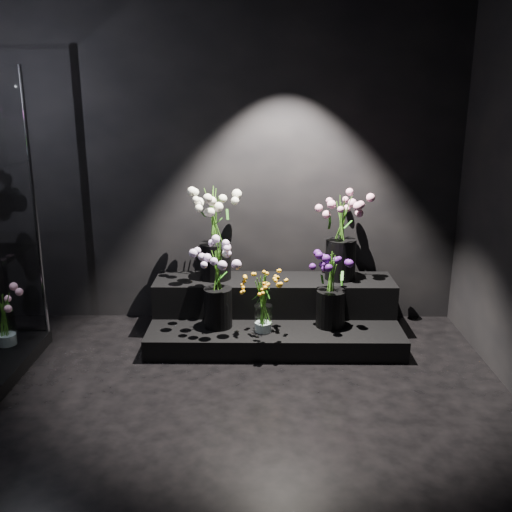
{
  "coord_description": "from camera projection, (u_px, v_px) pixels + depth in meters",
  "views": [
    {
      "loc": [
        0.31,
        -2.83,
        1.95
      ],
      "look_at": [
        0.27,
        1.2,
        0.8
      ],
      "focal_mm": 40.0,
      "sensor_mm": 36.0,
      "label": 1
    }
  ],
  "objects": [
    {
      "name": "bouquet_case_base_pink",
      "position": [
        4.0,
        318.0,
        4.3
      ],
      "size": [
        0.33,
        0.33,
        0.42
      ],
      "rotation": [
        0.0,
        0.0,
        0.06
      ],
      "color": "white",
      "rests_on": "display_case"
    },
    {
      "name": "bouquet_lilac",
      "position": [
        217.0,
        277.0,
        4.41
      ],
      "size": [
        0.5,
        0.5,
        0.67
      ],
      "rotation": [
        0.0,
        0.0,
        0.32
      ],
      "color": "black",
      "rests_on": "display_riser"
    },
    {
      "name": "bouquet_purple",
      "position": [
        331.0,
        286.0,
        4.44
      ],
      "size": [
        0.31,
        0.31,
        0.6
      ],
      "rotation": [
        0.0,
        0.0,
        -0.01
      ],
      "color": "black",
      "rests_on": "display_riser"
    },
    {
      "name": "bouquet_orange_bells",
      "position": [
        263.0,
        302.0,
        4.36
      ],
      "size": [
        0.33,
        0.33,
        0.47
      ],
      "rotation": [
        0.0,
        0.0,
        0.24
      ],
      "color": "white",
      "rests_on": "display_riser"
    },
    {
      "name": "wall_back",
      "position": [
        225.0,
        161.0,
        4.8
      ],
      "size": [
        4.0,
        0.0,
        4.0
      ],
      "primitive_type": "plane",
      "rotation": [
        1.57,
        0.0,
        0.0
      ],
      "color": "black",
      "rests_on": "floor"
    },
    {
      "name": "display_riser",
      "position": [
        274.0,
        313.0,
        4.74
      ],
      "size": [
        2.0,
        0.89,
        0.45
      ],
      "color": "black",
      "rests_on": "floor"
    },
    {
      "name": "wall_front",
      "position": [
        75.0,
        434.0,
        0.95
      ],
      "size": [
        4.0,
        0.0,
        4.0
      ],
      "primitive_type": "plane",
      "rotation": [
        -1.57,
        0.0,
        0.0
      ],
      "color": "black",
      "rests_on": "floor"
    },
    {
      "name": "bouquet_cream_roses",
      "position": [
        215.0,
        227.0,
        4.7
      ],
      "size": [
        0.51,
        0.51,
        0.77
      ],
      "rotation": [
        0.0,
        0.0,
        -0.34
      ],
      "color": "black",
      "rests_on": "display_riser"
    },
    {
      "name": "floor",
      "position": [
        206.0,
        447.0,
        3.26
      ],
      "size": [
        4.0,
        4.0,
        0.0
      ],
      "primitive_type": "plane",
      "color": "black",
      "rests_on": "ground"
    },
    {
      "name": "bouquet_pink_roses",
      "position": [
        342.0,
        232.0,
        4.69
      ],
      "size": [
        0.46,
        0.46,
        0.7
      ],
      "rotation": [
        0.0,
        0.0,
        0.25
      ],
      "color": "black",
      "rests_on": "display_riser"
    }
  ]
}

